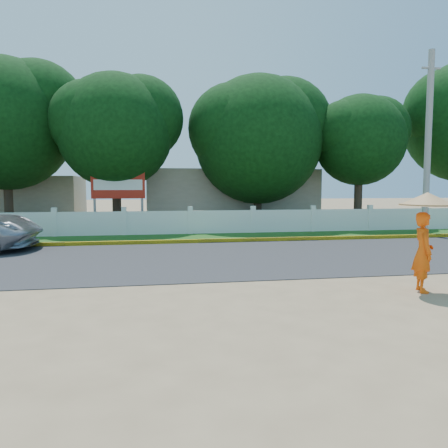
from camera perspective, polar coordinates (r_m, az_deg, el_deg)
name	(u,v)px	position (r m, az deg, el deg)	size (l,w,h in m)	color
ground	(240,293)	(9.45, 2.10, -8.96)	(120.00, 120.00, 0.00)	#9E8460
road	(210,258)	(13.79, -1.78, -4.42)	(60.00, 7.00, 0.02)	#38383A
grass_verge	(193,238)	(18.95, -4.01, -1.79)	(60.00, 3.50, 0.03)	#2D601E
curb	(198,241)	(17.27, -3.44, -2.25)	(40.00, 0.18, 0.16)	yellow
fence	(190,223)	(20.33, -4.44, 0.19)	(40.00, 0.10, 1.10)	silver
building_near	(227,196)	(27.42, 0.46, 3.69)	(10.00, 6.00, 3.20)	#B7AD99
building_far	(11,200)	(29.13, -26.02, 2.86)	(8.00, 5.00, 2.80)	#B7AD99
utility_pole	(428,144)	(21.80, 25.10, 9.42)	(0.28, 0.28, 8.22)	gray
monk_with_parasol	(425,227)	(10.27, 24.78, -0.39)	(1.18, 1.18, 2.14)	#EA520C
billboard	(118,188)	(21.31, -13.64, 4.57)	(2.50, 0.13, 2.95)	gray
tree_row	(265,133)	(23.95, 5.36, 11.81)	(40.25, 7.71, 9.44)	#473828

